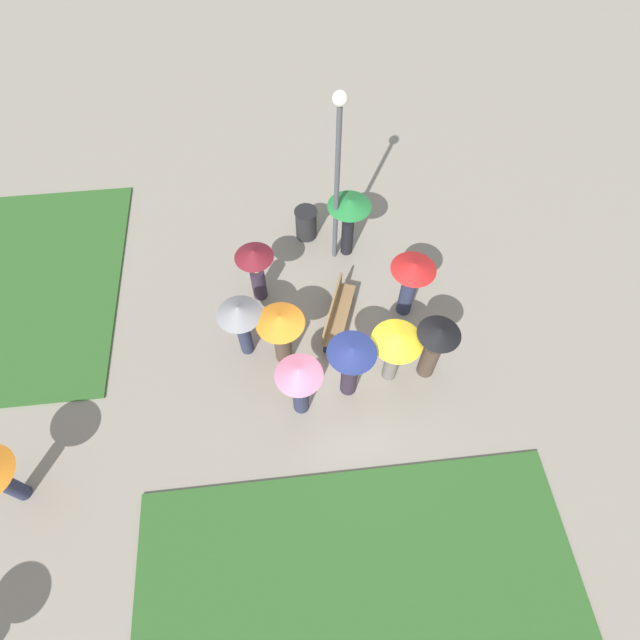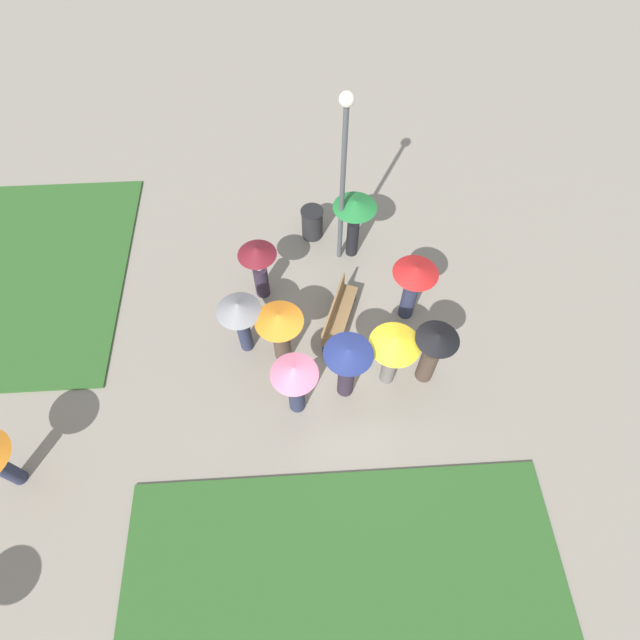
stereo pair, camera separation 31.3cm
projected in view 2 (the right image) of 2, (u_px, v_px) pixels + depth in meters
The scene contains 14 objects.
ground_plane at pixel (350, 371), 11.80m from camera, with size 90.00×90.00×0.00m, color gray.
lawn_patch_far at pixel (1, 276), 13.26m from camera, with size 6.85×6.58×0.06m.
park_bench at pixel (337, 314), 12.09m from camera, with size 1.90×1.04×0.90m.
lamp_post at pixel (344, 166), 11.04m from camera, with size 0.32×0.32×4.90m.
trash_bin at pixel (312, 223), 13.69m from camera, with size 0.63×0.63×0.92m.
crowd_person_maroon at pixel (259, 264), 11.99m from camera, with size 0.93×0.93×1.78m.
crowd_person_navy at pixel (347, 364), 10.46m from camera, with size 1.04×1.04×1.93m.
crowd_person_orange at pixel (280, 328), 10.98m from camera, with size 1.07×1.07×1.78m.
crowd_person_grey at pixel (240, 315), 11.01m from camera, with size 1.00×1.00×1.83m.
crowd_person_pink at pixel (295, 380), 10.20m from camera, with size 0.99×0.99×1.89m.
crowd_person_black at pixel (432, 352), 10.77m from camera, with size 0.93×0.93×1.88m.
crowd_person_red at pixel (413, 283), 11.58m from camera, with size 1.05×1.05×1.87m.
crowd_person_green at pixel (354, 215), 12.53m from camera, with size 1.10×1.10×1.92m.
crowd_person_yellow at pixel (394, 349), 10.52m from camera, with size 1.11×1.11×1.84m.
Camera 2 is at (-5.21, 1.02, 10.63)m, focal length 28.00 mm.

